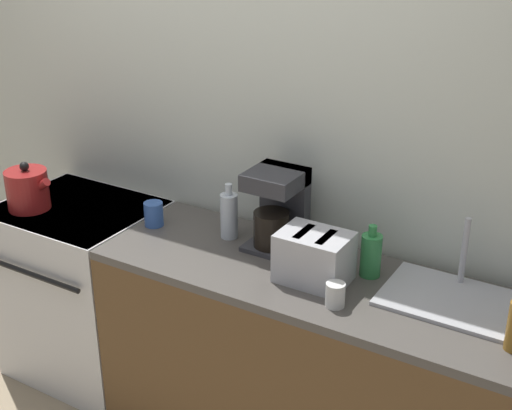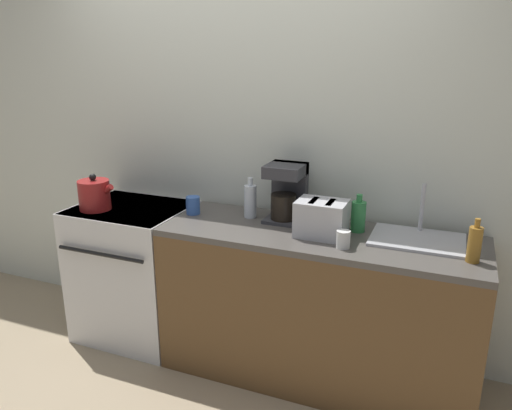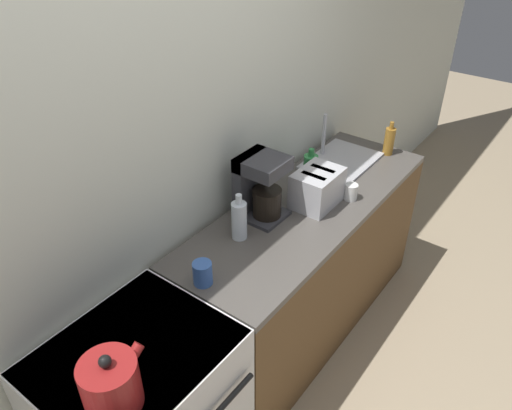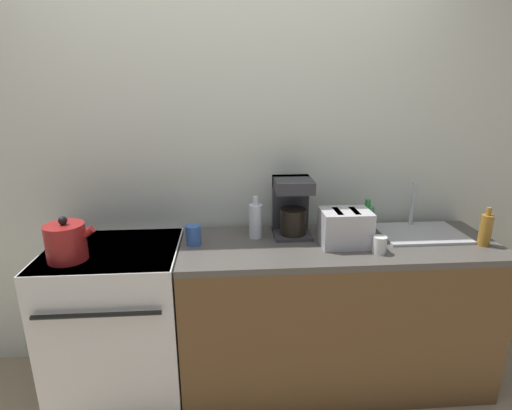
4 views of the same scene
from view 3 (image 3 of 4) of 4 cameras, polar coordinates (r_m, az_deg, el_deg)
wall_back at (r=2.28m, az=-9.56°, el=4.51°), size 8.00×0.05×2.60m
counter_block at (r=2.99m, az=5.61°, el=-7.01°), size 1.78×0.60×0.90m
kettle at (r=1.80m, az=-16.22°, el=-19.03°), size 0.25×0.20×0.23m
toaster at (r=2.66m, az=7.00°, el=1.95°), size 0.27×0.20×0.20m
coffee_maker at (r=2.52m, az=0.35°, el=2.21°), size 0.21×0.23×0.34m
sink_tray at (r=3.13m, az=9.60°, el=5.18°), size 0.48×0.35×0.28m
bottle_amber at (r=3.25m, az=14.98°, el=7.11°), size 0.06×0.06×0.22m
bottle_clear at (r=2.39m, az=-1.93°, el=-1.72°), size 0.08×0.08×0.25m
bottle_green at (r=2.86m, az=6.22°, el=4.17°), size 0.08×0.08×0.21m
cup_blue at (r=2.18m, az=-6.13°, el=-7.76°), size 0.09×0.09×0.11m
cup_white at (r=2.76m, az=10.80°, el=1.48°), size 0.07×0.07×0.09m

